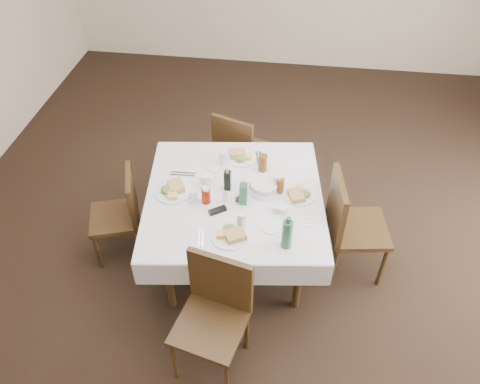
{
  "coord_description": "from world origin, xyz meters",
  "views": [
    {
      "loc": [
        0.21,
        -2.82,
        3.27
      ],
      "look_at": [
        -0.15,
        -0.18,
        0.8
      ],
      "focal_mm": 35.0,
      "sensor_mm": 36.0,
      "label": 1
    }
  ],
  "objects": [
    {
      "name": "green_bottle",
      "position": [
        0.24,
        -0.65,
        0.89
      ],
      "size": [
        0.07,
        0.07,
        0.28
      ],
      "color": "#255E3C",
      "rests_on": "dining_table"
    },
    {
      "name": "ketchup_bottle",
      "position": [
        -0.4,
        -0.29,
        0.83
      ],
      "size": [
        0.07,
        0.07,
        0.15
      ],
      "color": "#9D1B04",
      "rests_on": "dining_table"
    },
    {
      "name": "pepper_shaker",
      "position": [
        -0.17,
        -0.25,
        0.8
      ],
      "size": [
        0.03,
        0.03,
        0.07
      ],
      "color": "#3F281E",
      "rests_on": "dining_table"
    },
    {
      "name": "sunglasses",
      "position": [
        -0.3,
        -0.38,
        0.78
      ],
      "size": [
        0.14,
        0.11,
        0.03
      ],
      "color": "black",
      "rests_on": "dining_table"
    },
    {
      "name": "cutlery_n",
      "position": [
        -0.05,
        0.29,
        0.77
      ],
      "size": [
        0.09,
        0.2,
        0.01
      ],
      "color": "silver",
      "rests_on": "dining_table"
    },
    {
      "name": "salt_shaker",
      "position": [
        -0.26,
        -0.25,
        0.8
      ],
      "size": [
        0.03,
        0.03,
        0.08
      ],
      "color": "white",
      "rests_on": "dining_table"
    },
    {
      "name": "iced_tea_b",
      "position": [
        0.15,
        -0.1,
        0.83
      ],
      "size": [
        0.06,
        0.06,
        0.13
      ],
      "color": "brown",
      "rests_on": "dining_table"
    },
    {
      "name": "iced_tea_a",
      "position": [
        -0.01,
        0.15,
        0.84
      ],
      "size": [
        0.07,
        0.07,
        0.15
      ],
      "color": "brown",
      "rests_on": "dining_table"
    },
    {
      "name": "meal_south",
      "position": [
        -0.16,
        -0.61,
        0.79
      ],
      "size": [
        0.27,
        0.27,
        0.06
      ],
      "color": "white",
      "rests_on": "dining_table"
    },
    {
      "name": "meal_east",
      "position": [
        0.3,
        -0.13,
        0.78
      ],
      "size": [
        0.25,
        0.25,
        0.06
      ],
      "color": "white",
      "rests_on": "dining_table"
    },
    {
      "name": "cutlery_s",
      "position": [
        -0.37,
        -0.66,
        0.77
      ],
      "size": [
        0.06,
        0.17,
        0.01
      ],
      "color": "silver",
      "rests_on": "dining_table"
    },
    {
      "name": "cutlery_w",
      "position": [
        -0.65,
        0.0,
        0.77
      ],
      "size": [
        0.21,
        0.06,
        0.01
      ],
      "color": "silver",
      "rests_on": "dining_table"
    },
    {
      "name": "chair_north",
      "position": [
        -0.3,
        0.75,
        0.51
      ],
      "size": [
        0.54,
        0.54,
        0.89
      ],
      "color": "#301F11",
      "rests_on": "ground"
    },
    {
      "name": "chair_east",
      "position": [
        0.71,
        -0.15,
        0.56
      ],
      "size": [
        0.53,
        0.53,
        0.98
      ],
      "color": "#301F11",
      "rests_on": "ground"
    },
    {
      "name": "oil_cruet_green",
      "position": [
        -0.12,
        -0.26,
        0.86
      ],
      "size": [
        0.06,
        0.06,
        0.24
      ],
      "color": "#255E3C",
      "rests_on": "dining_table"
    },
    {
      "name": "cutlery_e",
      "position": [
        0.31,
        -0.42,
        0.77
      ],
      "size": [
        0.19,
        0.06,
        0.01
      ],
      "color": "silver",
      "rests_on": "dining_table"
    },
    {
      "name": "room_shell",
      "position": [
        0.0,
        0.0,
        1.71
      ],
      "size": [
        6.04,
        7.04,
        2.8
      ],
      "color": "beige",
      "rests_on": "ground"
    },
    {
      "name": "side_plate_a",
      "position": [
        -0.4,
        0.14,
        0.77
      ],
      "size": [
        0.17,
        0.17,
        0.01
      ],
      "color": "white",
      "rests_on": "dining_table"
    },
    {
      "name": "water_n",
      "position": [
        -0.34,
        0.18,
        0.83
      ],
      "size": [
        0.07,
        0.07,
        0.13
      ],
      "color": "silver",
      "rests_on": "dining_table"
    },
    {
      "name": "water_s",
      "position": [
        -0.1,
        -0.5,
        0.83
      ],
      "size": [
        0.07,
        0.07,
        0.14
      ],
      "color": "silver",
      "rests_on": "dining_table"
    },
    {
      "name": "bread_basket",
      "position": [
        0.03,
        -0.1,
        0.8
      ],
      "size": [
        0.24,
        0.24,
        0.08
      ],
      "color": "silver",
      "rests_on": "dining_table"
    },
    {
      "name": "water_e",
      "position": [
        0.13,
        -0.06,
        0.83
      ],
      "size": [
        0.07,
        0.07,
        0.13
      ],
      "color": "silver",
      "rests_on": "dining_table"
    },
    {
      "name": "sugar_caddy",
      "position": [
        0.17,
        -0.32,
        0.79
      ],
      "size": [
        0.11,
        0.07,
        0.05
      ],
      "color": "white",
      "rests_on": "dining_table"
    },
    {
      "name": "chair_south",
      "position": [
        -0.2,
        -1.08,
        0.55
      ],
      "size": [
        0.54,
        0.54,
        0.96
      ],
      "color": "#301F11",
      "rests_on": "ground"
    },
    {
      "name": "ground_plane",
      "position": [
        0.0,
        0.0,
        0.0
      ],
      "size": [
        7.0,
        7.0,
        0.0
      ],
      "primitive_type": "plane",
      "color": "black"
    },
    {
      "name": "water_w",
      "position": [
        -0.5,
        -0.3,
        0.82
      ],
      "size": [
        0.06,
        0.06,
        0.12
      ],
      "color": "silver",
      "rests_on": "dining_table"
    },
    {
      "name": "meal_west",
      "position": [
        -0.68,
        -0.22,
        0.79
      ],
      "size": [
        0.27,
        0.27,
        0.06
      ],
      "color": "white",
      "rests_on": "dining_table"
    },
    {
      "name": "dining_table",
      "position": [
        -0.2,
        -0.18,
        0.68
      ],
      "size": [
        1.54,
        1.54,
        0.76
      ],
      "color": "#301F11",
      "rests_on": "ground"
    },
    {
      "name": "meal_north",
      "position": [
        -0.21,
        0.28,
        0.78
      ],
      "size": [
        0.26,
        0.26,
        0.06
      ],
      "color": "white",
      "rests_on": "dining_table"
    },
    {
      "name": "coffee_mug",
      "position": [
        -0.44,
        -0.09,
        0.81
      ],
      "size": [
        0.15,
        0.14,
        0.1
      ],
      "color": "white",
      "rests_on": "dining_table"
    },
    {
      "name": "oil_cruet_dark",
      "position": [
        -0.26,
        -0.12,
        0.86
      ],
      "size": [
        0.05,
        0.05,
        0.22
      ],
      "color": "black",
      "rests_on": "dining_table"
    },
    {
      "name": "chair_west",
      "position": [
        -1.15,
        -0.2,
        0.48
      ],
      "size": [
        0.5,
        0.5,
        0.85
      ],
      "color": "#301F11",
      "rests_on": "ground"
    },
    {
      "name": "side_plate_b",
      "position": [
        0.12,
        -0.49,
        0.77
      ],
      "size": [
        0.15,
        0.15,
        0.01
      ],
      "color": "white",
      "rests_on": "dining_table"
    }
  ]
}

